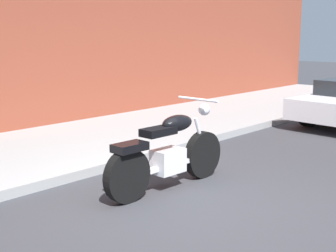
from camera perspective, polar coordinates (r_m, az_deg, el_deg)
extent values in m
plane|color=#38383D|center=(5.91, 1.99, -9.28)|extent=(60.00, 60.00, 0.00)
cube|color=#9B9B9B|center=(8.36, -15.94, -3.13)|extent=(25.45, 3.26, 0.14)
cylinder|color=black|center=(6.89, 4.17, -3.43)|extent=(0.68, 0.14, 0.67)
cylinder|color=black|center=(5.88, -4.91, -5.99)|extent=(0.68, 0.14, 0.67)
cube|color=silver|center=(6.35, 0.00, -4.19)|extent=(0.45, 0.29, 0.32)
cube|color=silver|center=(6.37, 0.00, -4.80)|extent=(1.31, 0.11, 0.06)
ellipsoid|color=black|center=(6.37, 1.11, 0.35)|extent=(0.53, 0.27, 0.22)
cube|color=black|center=(6.12, -1.16, -0.65)|extent=(0.49, 0.25, 0.10)
cube|color=black|center=(5.81, -4.60, -2.53)|extent=(0.45, 0.25, 0.10)
cylinder|color=silver|center=(6.78, 3.88, -1.23)|extent=(0.27, 0.06, 0.58)
cylinder|color=silver|center=(6.64, 3.61, 3.22)|extent=(0.05, 0.70, 0.04)
sphere|color=silver|center=(6.77, 4.35, 1.99)|extent=(0.17, 0.17, 0.17)
cylinder|color=silver|center=(6.31, -2.63, -5.23)|extent=(0.80, 0.11, 0.09)
cylinder|color=black|center=(11.15, 16.53, 1.61)|extent=(0.66, 0.27, 0.64)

